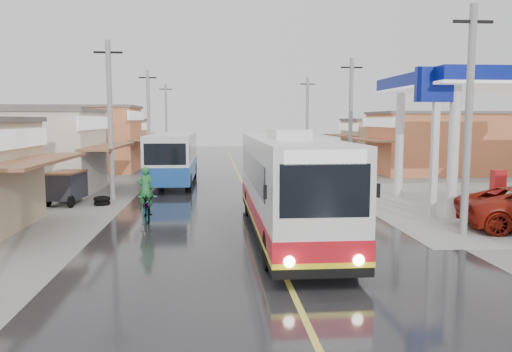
# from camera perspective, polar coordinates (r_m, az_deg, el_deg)

# --- Properties ---
(ground) EXTENTS (120.00, 120.00, 0.00)m
(ground) POSITION_cam_1_polar(r_m,az_deg,el_deg) (17.31, 1.36, -7.21)
(ground) COLOR slate
(ground) RESTS_ON ground
(road) EXTENTS (12.00, 90.00, 0.02)m
(road) POSITION_cam_1_polar(r_m,az_deg,el_deg) (32.03, -1.54, -0.86)
(road) COLOR black
(road) RESTS_ON ground
(centre_line) EXTENTS (0.15, 90.00, 0.01)m
(centre_line) POSITION_cam_1_polar(r_m,az_deg,el_deg) (32.03, -1.54, -0.84)
(centre_line) COLOR #D8CC4C
(centre_line) RESTS_ON road
(shopfronts_left) EXTENTS (11.00, 44.00, 5.20)m
(shopfronts_left) POSITION_cam_1_polar(r_m,az_deg,el_deg) (36.70, -22.54, -0.43)
(shopfronts_left) COLOR tan
(shopfronts_left) RESTS_ON ground
(shopfronts_right) EXTENTS (11.00, 44.00, 4.80)m
(shopfronts_right) POSITION_cam_1_polar(r_m,az_deg,el_deg) (33.54, 25.32, -1.17)
(shopfronts_right) COLOR beige
(shopfronts_right) RESTS_ON ground
(utility_poles_left) EXTENTS (1.60, 50.00, 8.00)m
(utility_poles_left) POSITION_cam_1_polar(r_m,az_deg,el_deg) (33.38, -13.73, -0.76)
(utility_poles_left) COLOR gray
(utility_poles_left) RESTS_ON ground
(utility_poles_right) EXTENTS (1.60, 36.00, 8.00)m
(utility_poles_right) POSITION_cam_1_polar(r_m,az_deg,el_deg) (33.18, 10.62, -0.73)
(utility_poles_right) COLOR gray
(utility_poles_right) RESTS_ON ground
(coach_bus) EXTENTS (2.84, 11.98, 3.74)m
(coach_bus) POSITION_cam_1_polar(r_m,az_deg,el_deg) (17.67, 3.59, -0.99)
(coach_bus) COLOR silver
(coach_bus) RESTS_ON road
(second_bus) EXTENTS (2.69, 9.60, 3.18)m
(second_bus) POSITION_cam_1_polar(r_m,az_deg,el_deg) (31.88, -9.47, 2.10)
(second_bus) COLOR silver
(second_bus) RESTS_ON road
(cyclist) EXTENTS (1.16, 2.18, 2.23)m
(cyclist) POSITION_cam_1_polar(r_m,az_deg,el_deg) (20.73, -12.40, -3.01)
(cyclist) COLOR black
(cyclist) RESTS_ON ground
(tricycle_near) EXTENTS (1.70, 2.31, 1.62)m
(tricycle_near) POSITION_cam_1_polar(r_m,az_deg,el_deg) (25.74, -20.82, -1.03)
(tricycle_near) COLOR #26262D
(tricycle_near) RESTS_ON ground
(tyre_stack) EXTENTS (0.79, 0.79, 0.40)m
(tyre_stack) POSITION_cam_1_polar(r_m,az_deg,el_deg) (25.15, -17.19, -2.72)
(tyre_stack) COLOR black
(tyre_stack) RESTS_ON ground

